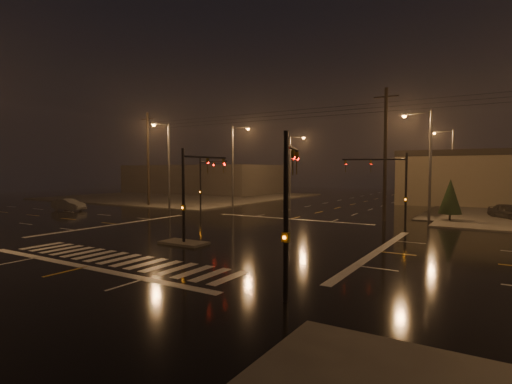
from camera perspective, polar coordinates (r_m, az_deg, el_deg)
ground at (r=28.75m, az=-4.94°, el=-6.15°), size 140.00×140.00×0.00m
sidewalk_nw at (r=70.75m, az=-10.15°, el=-0.60°), size 36.00×36.00×0.12m
median_island at (r=25.67m, az=-10.27°, el=-7.15°), size 3.00×1.60×0.15m
crosswalk at (r=22.27m, az=-18.95°, el=-9.04°), size 15.00×2.60×0.01m
stop_bar_near at (r=21.09m, az=-23.20°, el=-9.81°), size 16.00×0.50×0.01m
stop_bar_far at (r=38.08m, az=4.93°, el=-3.85°), size 16.00×0.50×0.01m
commercial_block at (r=83.03m, az=-7.26°, el=1.86°), size 30.00×18.00×5.60m
signal_mast_median at (r=25.98m, az=-8.99°, el=1.15°), size 0.25×4.59×6.00m
signal_mast_ne at (r=33.80m, az=18.87°, el=1.54°), size 4.84×1.86×6.00m
signal_mast_nw at (r=42.20m, az=-7.21°, el=1.98°), size 4.84×1.86×6.00m
signal_mast_se at (r=14.69m, az=4.68°, el=-0.50°), size 1.55×3.87×6.00m
streetlight_1 at (r=49.54m, az=-3.07°, el=4.50°), size 2.77×0.32×10.00m
streetlight_2 at (r=63.38m, az=5.16°, el=4.19°), size 2.77×0.32×10.00m
streetlight_3 at (r=39.28m, az=23.19°, el=4.59°), size 2.77×0.32×10.00m
streetlight_4 at (r=59.13m, az=25.96°, el=3.96°), size 2.77×0.32×10.00m
streetlight_5 at (r=47.29m, az=-12.62°, el=4.49°), size 0.32×2.77×10.00m
utility_pole_0 at (r=53.54m, az=-15.17°, el=4.64°), size 2.20×0.32×12.00m
utility_pole_1 at (r=37.92m, az=17.98°, el=5.25°), size 2.20×0.32×12.00m
conifer_0 at (r=39.92m, az=26.01°, el=-0.58°), size 2.01×2.01×3.84m
car_parked at (r=44.50m, az=32.46°, el=-2.37°), size 3.99×4.53×1.48m
car_crossing at (r=50.57m, az=-25.19°, el=-1.63°), size 4.30×1.98×1.37m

